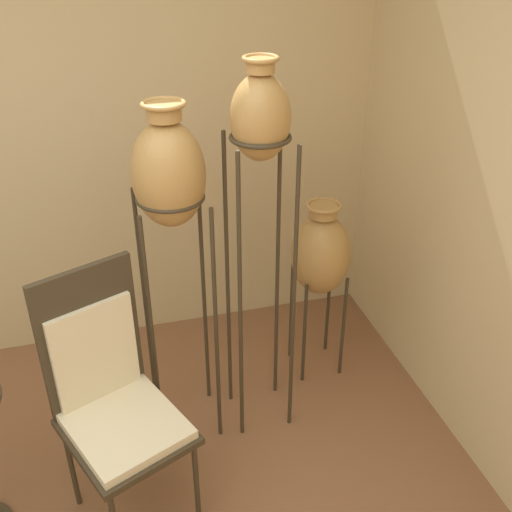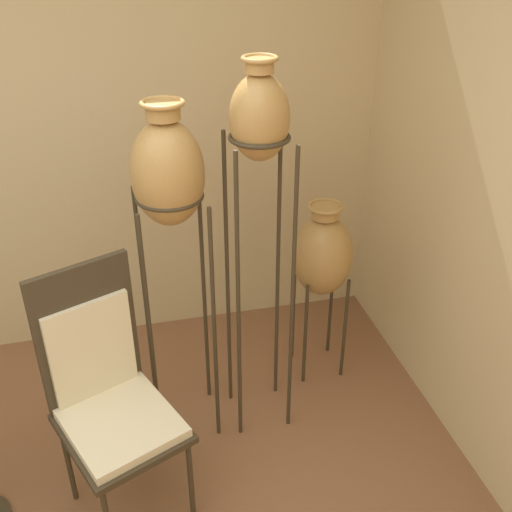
{
  "view_description": "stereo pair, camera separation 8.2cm",
  "coord_description": "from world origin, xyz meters",
  "px_view_note": "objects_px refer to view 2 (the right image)",
  "views": [
    {
      "loc": [
        0.49,
        -1.19,
        2.38
      ],
      "look_at": [
        1.16,
        1.26,
        0.92
      ],
      "focal_mm": 42.0,
      "sensor_mm": 36.0,
      "label": 1
    },
    {
      "loc": [
        0.57,
        -1.21,
        2.38
      ],
      "look_at": [
        1.16,
        1.26,
        0.92
      ],
      "focal_mm": 42.0,
      "sensor_mm": 36.0,
      "label": 2
    }
  ],
  "objects_px": {
    "vase_stand_medium": "(168,178)",
    "chair": "(107,389)",
    "vase_stand_short": "(323,256)",
    "vase_stand_tall": "(259,134)"
  },
  "relations": [
    {
      "from": "vase_stand_short",
      "to": "chair",
      "type": "height_order",
      "value": "chair"
    },
    {
      "from": "vase_stand_tall",
      "to": "vase_stand_short",
      "type": "height_order",
      "value": "vase_stand_tall"
    },
    {
      "from": "vase_stand_tall",
      "to": "vase_stand_medium",
      "type": "relative_size",
      "value": 1.09
    },
    {
      "from": "vase_stand_tall",
      "to": "chair",
      "type": "relative_size",
      "value": 1.59
    },
    {
      "from": "chair",
      "to": "vase_stand_tall",
      "type": "bearing_deg",
      "value": 3.11
    },
    {
      "from": "vase_stand_tall",
      "to": "vase_stand_short",
      "type": "distance_m",
      "value": 0.96
    },
    {
      "from": "vase_stand_short",
      "to": "chair",
      "type": "bearing_deg",
      "value": -150.46
    },
    {
      "from": "vase_stand_medium",
      "to": "chair",
      "type": "height_order",
      "value": "vase_stand_medium"
    },
    {
      "from": "vase_stand_tall",
      "to": "chair",
      "type": "bearing_deg",
      "value": -153.28
    },
    {
      "from": "vase_stand_medium",
      "to": "vase_stand_short",
      "type": "xyz_separation_m",
      "value": [
        0.82,
        0.25,
        -0.63
      ]
    }
  ]
}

